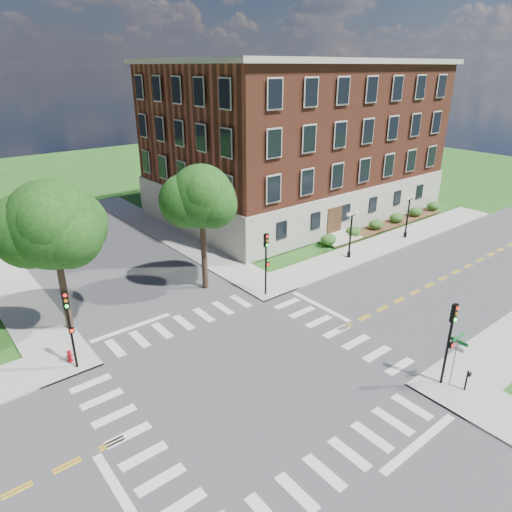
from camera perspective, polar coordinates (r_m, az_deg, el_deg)
ground at (r=26.30m, az=-0.81°, el=-14.64°), size 160.00×160.00×0.00m
road_ew at (r=26.30m, az=-0.81°, el=-14.63°), size 90.00×12.00×0.01m
road_ns at (r=26.30m, az=-0.81°, el=-14.62°), size 12.00×90.00×0.01m
sidewalk_ne at (r=45.45m, az=2.52°, el=2.19°), size 34.00×34.00×0.12m
crosswalk_east at (r=30.47m, az=10.06°, el=-9.27°), size 2.20×10.20×0.02m
stop_bar_east at (r=33.21m, az=8.04°, el=-6.26°), size 0.40×5.50×0.00m
main_building at (r=53.83m, az=5.03°, el=14.47°), size 30.60×22.40×16.50m
shrub_row at (r=50.86m, az=15.92°, el=3.51°), size 18.00×2.00×1.30m
tree_c at (r=29.80m, az=-24.14°, el=3.58°), size 5.48×5.48×9.84m
tree_d at (r=33.19m, az=-6.85°, el=7.34°), size 4.64×4.64×9.50m
traffic_signal_se at (r=25.82m, az=23.12°, el=-8.97°), size 0.32×0.35×4.80m
traffic_signal_ne at (r=33.05m, az=1.27°, el=-0.04°), size 0.33×0.36×4.80m
traffic_signal_nw at (r=26.98m, az=-22.35°, el=-7.43°), size 0.34×0.37×4.80m
twin_lamp_west at (r=40.83m, az=11.76°, el=2.99°), size 1.36×0.36×4.23m
twin_lamp_east at (r=47.26m, az=18.45°, el=4.99°), size 1.36×0.36×4.23m
street_sign_pole at (r=26.28m, az=23.72°, el=-10.74°), size 1.10×1.10×3.10m
push_button_post at (r=27.04m, az=24.87°, el=-13.83°), size 0.14×0.21×1.20m
fire_hydrant at (r=29.00m, az=-22.26°, el=-11.51°), size 0.35×0.35×0.75m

